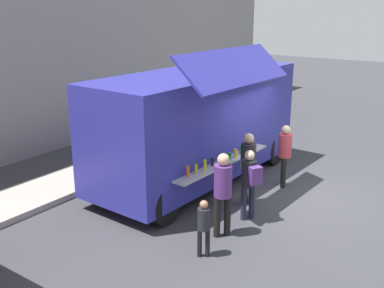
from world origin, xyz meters
The scene contains 9 objects.
ground_plane centered at (0.00, 0.00, 0.00)m, with size 60.00×60.00×0.00m, color #38383D.
curb_strip centered at (-4.64, 5.17, 0.07)m, with size 28.00×1.60×0.15m, color #9E998E.
food_truck_main centered at (-0.64, 2.55, 1.60)m, with size 6.43×3.25×3.62m.
trash_bin centered at (3.56, 4.87, 0.51)m, with size 0.60×0.60×1.02m, color #2D6535.
customer_front_ordering centered at (-1.22, 0.74, 1.04)m, with size 0.36×0.36×1.75m.
customer_mid_with_backpack centered at (-1.92, 0.31, 0.98)m, with size 0.44×0.52×1.59m.
customer_rear_waiting centered at (-2.89, 0.40, 1.06)m, with size 0.36×0.36×1.78m.
customer_extra_browsing centered at (0.33, 0.51, 0.98)m, with size 0.33×0.33×1.64m.
child_near_queue centered at (-3.79, 0.25, 0.68)m, with size 0.23×0.23×1.15m.
Camera 1 is at (-10.22, -4.01, 4.57)m, focal length 43.04 mm.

